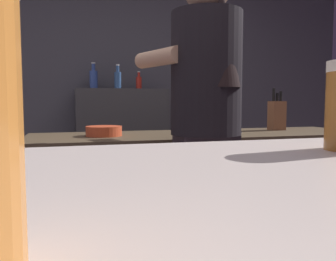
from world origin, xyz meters
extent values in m
cube|color=#4B4A50|center=(0.00, 2.20, 1.35)|extent=(5.20, 0.10, 2.70)
cube|color=#4E3E2B|center=(0.35, 0.64, 0.45)|extent=(2.10, 0.60, 0.91)
cube|color=#3E3D3E|center=(0.03, 1.92, 0.61)|extent=(0.85, 0.36, 1.22)
cube|color=#31282F|center=(0.19, 0.19, 0.47)|extent=(0.28, 0.20, 0.94)
cylinder|color=black|center=(0.19, 0.19, 1.23)|extent=(0.34, 0.34, 0.58)
cone|color=black|center=(0.22, 0.09, 1.40)|extent=(0.18, 0.18, 0.47)
cylinder|color=#DBA882|center=(-0.03, 0.28, 1.31)|extent=(0.18, 0.33, 0.08)
cylinder|color=#DBA882|center=(0.29, 0.39, 1.31)|extent=(0.18, 0.33, 0.08)
cube|color=brown|center=(0.94, 0.73, 1.01)|extent=(0.10, 0.08, 0.20)
cylinder|color=black|center=(0.91, 0.73, 1.15)|extent=(0.02, 0.02, 0.09)
cylinder|color=black|center=(0.94, 0.73, 1.13)|extent=(0.02, 0.02, 0.06)
cylinder|color=black|center=(0.96, 0.73, 1.14)|extent=(0.02, 0.02, 0.07)
cylinder|color=#CF4A29|center=(-0.26, 0.63, 0.93)|extent=(0.21, 0.21, 0.06)
cube|color=silver|center=(0.47, 0.59, 0.91)|extent=(0.24, 0.04, 0.01)
cylinder|color=red|center=(0.20, 1.92, 1.28)|extent=(0.05, 0.05, 0.12)
cylinder|color=red|center=(0.20, 1.92, 1.36)|extent=(0.02, 0.02, 0.04)
cylinder|color=white|center=(0.20, 1.92, 1.39)|extent=(0.03, 0.03, 0.01)
cylinder|color=#37519B|center=(-0.23, 1.98, 1.31)|extent=(0.07, 0.07, 0.17)
cylinder|color=#37519B|center=(-0.23, 1.98, 1.42)|extent=(0.03, 0.03, 0.07)
cylinder|color=silver|center=(-0.23, 1.98, 1.46)|extent=(0.04, 0.04, 0.01)
cylinder|color=#375B90|center=(-0.01, 1.87, 1.30)|extent=(0.06, 0.06, 0.15)
cylinder|color=#375B90|center=(-0.01, 1.87, 1.40)|extent=(0.03, 0.03, 0.06)
cylinder|color=silver|center=(-0.01, 1.87, 1.44)|extent=(0.03, 0.03, 0.01)
camera|label=1|loc=(-0.45, -1.38, 1.10)|focal=37.15mm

